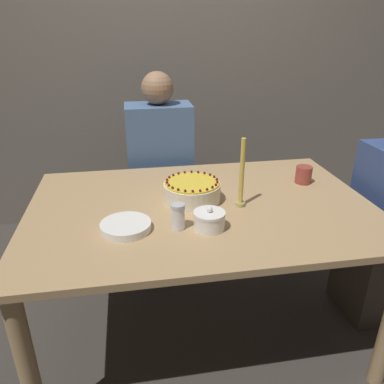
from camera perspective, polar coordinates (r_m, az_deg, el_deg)
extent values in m
plane|color=#3D3833|center=(2.16, 1.26, -19.72)|extent=(12.00, 12.00, 0.00)
cube|color=slate|center=(2.94, -3.97, 20.35)|extent=(8.00, 0.05, 2.60)
cube|color=tan|center=(1.74, 1.47, -2.36)|extent=(1.58, 1.05, 0.03)
cylinder|color=tan|center=(1.61, -23.72, -23.56)|extent=(0.07, 0.07, 0.70)
cylinder|color=tan|center=(2.33, -18.93, -6.61)|extent=(0.07, 0.07, 0.70)
cylinder|color=tan|center=(2.52, 15.81, -3.83)|extent=(0.07, 0.07, 0.70)
cylinder|color=#EFE5CC|center=(1.75, 0.00, 0.00)|extent=(0.27, 0.27, 0.09)
cylinder|color=yellow|center=(1.73, 0.00, 1.43)|extent=(0.26, 0.26, 0.01)
sphere|color=maroon|center=(1.75, 3.78, 1.98)|extent=(0.01, 0.01, 0.01)
sphere|color=maroon|center=(1.78, 3.39, 2.36)|extent=(0.01, 0.01, 0.01)
sphere|color=maroon|center=(1.80, 2.75, 2.69)|extent=(0.01, 0.01, 0.01)
sphere|color=maroon|center=(1.82, 1.91, 2.93)|extent=(0.01, 0.01, 0.01)
sphere|color=maroon|center=(1.83, 0.94, 3.08)|extent=(0.01, 0.01, 0.01)
sphere|color=maroon|center=(1.84, -0.10, 3.13)|extent=(0.01, 0.01, 0.01)
sphere|color=maroon|center=(1.83, -1.12, 3.06)|extent=(0.01, 0.01, 0.01)
sphere|color=maroon|center=(1.82, -2.08, 2.90)|extent=(0.01, 0.01, 0.01)
sphere|color=maroon|center=(1.80, -2.88, 2.63)|extent=(0.01, 0.01, 0.01)
sphere|color=maroon|center=(1.77, -3.48, 2.30)|extent=(0.01, 0.01, 0.01)
sphere|color=maroon|center=(1.74, -3.82, 1.90)|extent=(0.01, 0.01, 0.01)
sphere|color=maroon|center=(1.71, -3.86, 1.48)|extent=(0.01, 0.01, 0.01)
sphere|color=maroon|center=(1.68, -3.58, 1.06)|extent=(0.01, 0.01, 0.01)
sphere|color=maroon|center=(1.66, -2.99, 0.69)|extent=(0.01, 0.01, 0.01)
sphere|color=maroon|center=(1.64, -2.12, 0.39)|extent=(0.01, 0.01, 0.01)
sphere|color=maroon|center=(1.62, -1.06, 0.21)|extent=(0.01, 0.01, 0.01)
sphere|color=maroon|center=(1.62, 0.11, 0.15)|extent=(0.01, 0.01, 0.01)
sphere|color=maroon|center=(1.63, 1.26, 0.23)|extent=(0.01, 0.01, 0.01)
sphere|color=maroon|center=(1.64, 2.30, 0.44)|extent=(0.01, 0.01, 0.01)
sphere|color=maroon|center=(1.66, 3.12, 0.75)|extent=(0.01, 0.01, 0.01)
sphere|color=maroon|center=(1.69, 3.65, 1.14)|extent=(0.01, 0.01, 0.01)
sphere|color=maroon|center=(1.72, 3.88, 1.56)|extent=(0.01, 0.01, 0.01)
cylinder|color=white|center=(1.52, 2.65, -4.53)|extent=(0.13, 0.13, 0.06)
cylinder|color=white|center=(1.50, 2.68, -3.28)|extent=(0.13, 0.13, 0.01)
sphere|color=white|center=(1.49, 2.69, -2.67)|extent=(0.02, 0.02, 0.02)
cylinder|color=white|center=(1.51, -2.14, -4.05)|extent=(0.05, 0.05, 0.09)
cylinder|color=silver|center=(1.49, -2.17, -2.19)|extent=(0.06, 0.06, 0.02)
cylinder|color=white|center=(1.54, -10.02, -5.56)|extent=(0.21, 0.21, 0.01)
cylinder|color=white|center=(1.54, -10.05, -5.30)|extent=(0.21, 0.21, 0.01)
cylinder|color=white|center=(1.54, -10.07, -5.04)|extent=(0.21, 0.21, 0.01)
cylinder|color=white|center=(1.53, -10.09, -4.78)|extent=(0.21, 0.21, 0.01)
cylinder|color=tan|center=(1.73, 7.34, -1.82)|extent=(0.05, 0.05, 0.02)
cylinder|color=gold|center=(1.66, 7.63, 3.14)|extent=(0.02, 0.02, 0.30)
cylinder|color=#993D33|center=(2.03, 16.64, 2.54)|extent=(0.08, 0.08, 0.09)
cube|color=#2D2D38|center=(2.59, -4.52, -5.27)|extent=(0.34, 0.34, 0.45)
cube|color=#4C6B99|center=(2.37, -4.93, 5.93)|extent=(0.40, 0.24, 0.61)
sphere|color=#9E7556|center=(2.28, -5.30, 15.51)|extent=(0.19, 0.19, 0.19)
cube|color=#473D33|center=(2.36, 26.15, -11.20)|extent=(0.34, 0.34, 0.45)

